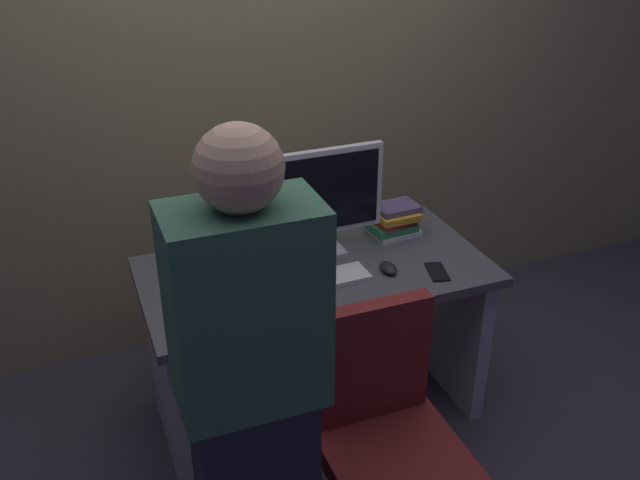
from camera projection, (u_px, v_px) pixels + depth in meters
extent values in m
plane|color=#3D3842|center=(316.00, 408.00, 3.16)|extent=(9.00, 9.00, 0.00)
cube|color=#8C7F5B|center=(250.00, 34.00, 3.14)|extent=(6.40, 0.10, 3.00)
cube|color=#4C4C51|center=(316.00, 272.00, 2.83)|extent=(1.39, 0.72, 0.04)
cube|color=#B2B2B7|center=(167.00, 380.00, 2.80)|extent=(0.06, 0.64, 0.69)
cube|color=#B2B2B7|center=(445.00, 316.00, 3.20)|extent=(0.06, 0.64, 0.69)
cube|color=maroon|center=(394.00, 459.00, 2.27)|extent=(0.44, 0.44, 0.08)
cube|color=maroon|center=(372.00, 361.00, 2.30)|extent=(0.40, 0.06, 0.44)
cube|color=#38664C|center=(247.00, 309.00, 1.82)|extent=(0.40, 0.24, 0.58)
sphere|color=tan|center=(239.00, 169.00, 1.64)|extent=(0.22, 0.22, 0.22)
cube|color=silver|center=(320.00, 251.00, 2.92)|extent=(0.20, 0.14, 0.02)
cube|color=silver|center=(320.00, 241.00, 2.90)|extent=(0.04, 0.03, 0.08)
cube|color=silver|center=(320.00, 193.00, 2.80)|extent=(0.54, 0.04, 0.36)
cube|color=black|center=(321.00, 194.00, 2.79)|extent=(0.50, 0.01, 0.32)
cube|color=white|center=(315.00, 282.00, 2.70)|extent=(0.43, 0.14, 0.02)
ellipsoid|color=black|center=(388.00, 268.00, 2.78)|extent=(0.06, 0.10, 0.03)
cylinder|color=#3372B2|center=(199.00, 297.00, 2.54)|extent=(0.08, 0.08, 0.10)
cylinder|color=silver|center=(186.00, 268.00, 2.72)|extent=(0.07, 0.07, 0.09)
cube|color=white|center=(394.00, 231.00, 3.08)|extent=(0.21, 0.17, 0.02)
cube|color=#338C59|center=(391.00, 226.00, 3.06)|extent=(0.20, 0.17, 0.03)
cube|color=red|center=(393.00, 220.00, 3.05)|extent=(0.19, 0.16, 0.03)
cube|color=gold|center=(396.00, 215.00, 3.03)|extent=(0.19, 0.16, 0.03)
cube|color=#594C72|center=(397.00, 208.00, 3.03)|extent=(0.19, 0.14, 0.03)
cube|color=black|center=(437.00, 272.00, 2.78)|extent=(0.10, 0.16, 0.01)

